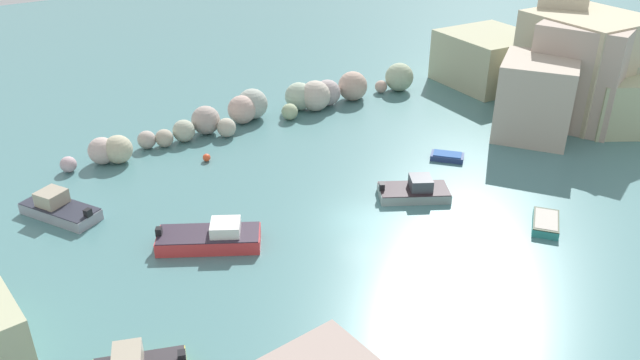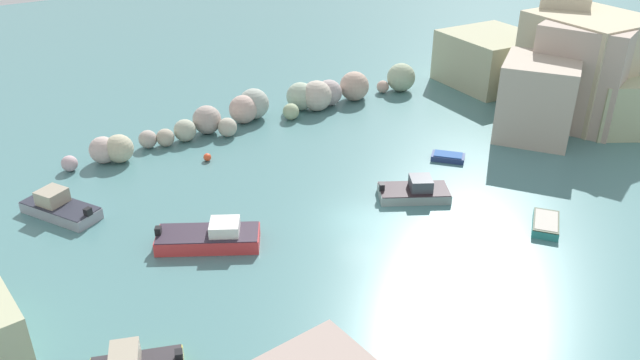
# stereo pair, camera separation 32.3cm
# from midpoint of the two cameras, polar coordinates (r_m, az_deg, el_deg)

# --- Properties ---
(cove_water) EXTENTS (160.00, 160.00, 0.00)m
(cove_water) POSITION_cam_midpoint_polar(r_m,az_deg,el_deg) (41.14, 3.25, -3.64)
(cove_water) COLOR slate
(cove_water) RESTS_ON ground
(cliff_headland_right) EXTENTS (17.71, 22.83, 9.92)m
(cliff_headland_right) POSITION_cam_midpoint_polar(r_m,az_deg,el_deg) (61.01, 21.18, 9.04)
(cliff_headland_right) COLOR #A9B18A
(cliff_headland_right) RESTS_ON ground
(rock_breakwater) EXTENTS (33.84, 4.54, 2.79)m
(rock_breakwater) POSITION_cam_midpoint_polar(r_m,az_deg,el_deg) (56.54, -3.73, 6.88)
(rock_breakwater) COLOR #B59CA1
(rock_breakwater) RESTS_ON ground
(channel_buoy) EXTENTS (0.61, 0.61, 0.61)m
(channel_buoy) POSITION_cam_midpoint_polar(r_m,az_deg,el_deg) (49.33, -10.40, 2.01)
(channel_buoy) COLOR #E04C28
(channel_buoy) RESTS_ON cove_water
(moored_boat_1) EXTENTS (5.32, 4.48, 1.52)m
(moored_boat_1) POSITION_cam_midpoint_polar(r_m,az_deg,el_deg) (43.93, 8.37, -0.96)
(moored_boat_1) COLOR gray
(moored_boat_1) RESTS_ON cove_water
(moored_boat_2) EXTENTS (3.36, 3.10, 0.59)m
(moored_boat_2) POSITION_cam_midpoint_polar(r_m,az_deg,el_deg) (42.66, 19.54, -3.66)
(moored_boat_2) COLOR teal
(moored_boat_2) RESTS_ON cove_water
(moored_boat_3) EXTENTS (6.49, 5.18, 1.64)m
(moored_boat_3) POSITION_cam_midpoint_polar(r_m,az_deg,el_deg) (38.85, -10.04, -5.15)
(moored_boat_3) COLOR #C73438
(moored_boat_3) RESTS_ON cove_water
(moored_boat_4) EXTENTS (2.65, 2.78, 0.50)m
(moored_boat_4) POSITION_cam_midpoint_polar(r_m,az_deg,el_deg) (49.80, 11.25, 2.10)
(moored_boat_4) COLOR navy
(moored_boat_4) RESTS_ON cove_water
(moored_boat_5) EXTENTS (4.41, 5.77, 1.74)m
(moored_boat_5) POSITION_cam_midpoint_polar(r_m,az_deg,el_deg) (44.69, -22.74, -2.37)
(moored_boat_5) COLOR gray
(moored_boat_5) RESTS_ON cove_water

